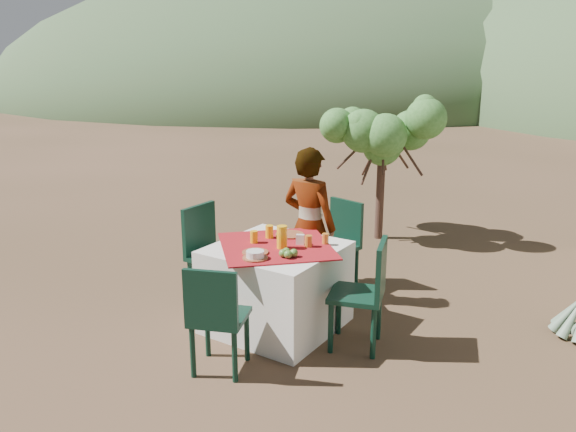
{
  "coord_description": "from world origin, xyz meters",
  "views": [
    {
      "loc": [
        2.89,
        -4.12,
        2.28
      ],
      "look_at": [
        0.15,
        0.07,
        0.91
      ],
      "focal_mm": 35.0,
      "sensor_mm": 36.0,
      "label": 1
    }
  ],
  "objects_px": {
    "chair_far": "(338,240)",
    "chair_left": "(209,250)",
    "chair_right": "(366,289)",
    "table": "(276,286)",
    "chair_near": "(216,315)",
    "person": "(309,226)",
    "juice_pitcher": "(282,237)",
    "shrub_tree": "(388,141)"
  },
  "relations": [
    {
      "from": "chair_far",
      "to": "juice_pitcher",
      "type": "distance_m",
      "value": 1.21
    },
    {
      "from": "chair_near",
      "to": "person",
      "type": "height_order",
      "value": "person"
    },
    {
      "from": "chair_left",
      "to": "juice_pitcher",
      "type": "height_order",
      "value": "chair_left"
    },
    {
      "from": "shrub_tree",
      "to": "chair_far",
      "type": "bearing_deg",
      "value": -80.88
    },
    {
      "from": "chair_right",
      "to": "person",
      "type": "relative_size",
      "value": 0.6
    },
    {
      "from": "table",
      "to": "chair_left",
      "type": "relative_size",
      "value": 1.35
    },
    {
      "from": "chair_far",
      "to": "juice_pitcher",
      "type": "relative_size",
      "value": 4.69
    },
    {
      "from": "table",
      "to": "shrub_tree",
      "type": "relative_size",
      "value": 0.79
    },
    {
      "from": "chair_left",
      "to": "shrub_tree",
      "type": "distance_m",
      "value": 3.02
    },
    {
      "from": "chair_right",
      "to": "juice_pitcher",
      "type": "bearing_deg",
      "value": -98.09
    },
    {
      "from": "person",
      "to": "juice_pitcher",
      "type": "relative_size",
      "value": 7.81
    },
    {
      "from": "chair_left",
      "to": "juice_pitcher",
      "type": "relative_size",
      "value": 4.93
    },
    {
      "from": "chair_near",
      "to": "person",
      "type": "xyz_separation_m",
      "value": [
        -0.14,
        1.55,
        0.28
      ]
    },
    {
      "from": "person",
      "to": "chair_right",
      "type": "bearing_deg",
      "value": 147.97
    },
    {
      "from": "chair_near",
      "to": "chair_left",
      "type": "bearing_deg",
      "value": -68.44
    },
    {
      "from": "chair_right",
      "to": "chair_left",
      "type": "bearing_deg",
      "value": -107.78
    },
    {
      "from": "chair_far",
      "to": "chair_right",
      "type": "bearing_deg",
      "value": -38.2
    },
    {
      "from": "person",
      "to": "juice_pitcher",
      "type": "height_order",
      "value": "person"
    },
    {
      "from": "chair_near",
      "to": "chair_left",
      "type": "distance_m",
      "value": 1.36
    },
    {
      "from": "chair_near",
      "to": "shrub_tree",
      "type": "distance_m",
      "value": 3.96
    },
    {
      "from": "table",
      "to": "person",
      "type": "distance_m",
      "value": 0.76
    },
    {
      "from": "shrub_tree",
      "to": "person",
      "type": "bearing_deg",
      "value": -84.57
    },
    {
      "from": "table",
      "to": "person",
      "type": "height_order",
      "value": "person"
    },
    {
      "from": "chair_right",
      "to": "person",
      "type": "xyz_separation_m",
      "value": [
        -0.88,
        0.57,
        0.25
      ]
    },
    {
      "from": "juice_pitcher",
      "to": "chair_left",
      "type": "bearing_deg",
      "value": 172.04
    },
    {
      "from": "table",
      "to": "juice_pitcher",
      "type": "bearing_deg",
      "value": -22.92
    },
    {
      "from": "table",
      "to": "chair_left",
      "type": "xyz_separation_m",
      "value": [
        -0.85,
        0.09,
        0.16
      ]
    },
    {
      "from": "chair_far",
      "to": "person",
      "type": "distance_m",
      "value": 0.53
    },
    {
      "from": "chair_right",
      "to": "shrub_tree",
      "type": "xyz_separation_m",
      "value": [
        -1.1,
        2.88,
        0.8
      ]
    },
    {
      "from": "juice_pitcher",
      "to": "chair_right",
      "type": "bearing_deg",
      "value": 9.38
    },
    {
      "from": "table",
      "to": "juice_pitcher",
      "type": "xyz_separation_m",
      "value": [
        0.09,
        -0.04,
        0.48
      ]
    },
    {
      "from": "chair_left",
      "to": "juice_pitcher",
      "type": "bearing_deg",
      "value": -98.97
    },
    {
      "from": "chair_right",
      "to": "person",
      "type": "height_order",
      "value": "person"
    },
    {
      "from": "chair_left",
      "to": "person",
      "type": "distance_m",
      "value": 0.99
    },
    {
      "from": "chair_near",
      "to": "juice_pitcher",
      "type": "bearing_deg",
      "value": -112.07
    },
    {
      "from": "chair_near",
      "to": "chair_left",
      "type": "height_order",
      "value": "chair_left"
    },
    {
      "from": "chair_near",
      "to": "person",
      "type": "distance_m",
      "value": 1.58
    },
    {
      "from": "chair_near",
      "to": "chair_right",
      "type": "height_order",
      "value": "chair_right"
    },
    {
      "from": "table",
      "to": "chair_left",
      "type": "height_order",
      "value": "chair_left"
    },
    {
      "from": "chair_far",
      "to": "chair_left",
      "type": "relative_size",
      "value": 0.95
    },
    {
      "from": "chair_far",
      "to": "chair_left",
      "type": "xyz_separation_m",
      "value": [
        -0.87,
        -1.02,
        0.03
      ]
    },
    {
      "from": "person",
      "to": "juice_pitcher",
      "type": "distance_m",
      "value": 0.71
    }
  ]
}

